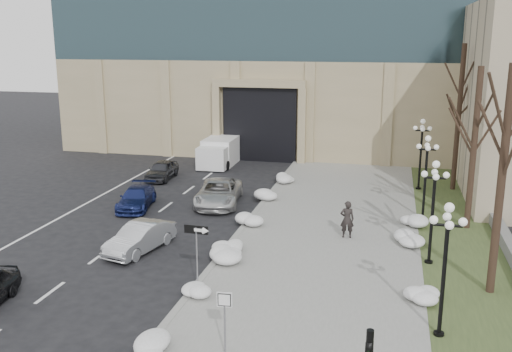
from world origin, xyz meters
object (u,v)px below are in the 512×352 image
(car_c, at_px, (137,198))
(keep_sign, at_px, (225,310))
(car_d, at_px, (219,193))
(lamppost_b, at_px, (434,199))
(lamppost_d, at_px, (421,145))
(car_b, at_px, (140,238))
(one_way_sign, at_px, (200,238))
(pedestrian, at_px, (347,219))
(box_truck, at_px, (222,151))
(lamppost_c, at_px, (426,166))
(car_e, at_px, (162,170))
(lamppost_a, at_px, (446,252))

(car_c, bearing_deg, keep_sign, -67.00)
(car_d, xyz_separation_m, keep_sign, (5.21, -16.22, 0.92))
(car_d, bearing_deg, lamppost_b, -38.56)
(car_c, height_order, lamppost_d, lamppost_d)
(car_b, relative_size, one_way_sign, 1.48)
(lamppost_b, bearing_deg, pedestrian, 147.93)
(car_d, xyz_separation_m, box_truck, (-3.17, 11.09, 0.27))
(pedestrian, xyz_separation_m, lamppost_b, (3.84, -2.41, 2.00))
(lamppost_c, bearing_deg, car_d, 178.44)
(car_b, height_order, car_e, car_b)
(car_b, relative_size, lamppost_a, 0.86)
(car_b, xyz_separation_m, keep_sign, (6.54, -7.92, 0.98))
(lamppost_d, bearing_deg, lamppost_b, -90.00)
(car_c, distance_m, lamppost_d, 18.42)
(car_d, relative_size, car_e, 1.37)
(car_c, height_order, car_e, car_e)
(car_b, xyz_separation_m, lamppost_d, (13.21, 14.47, 2.40))
(car_c, bearing_deg, lamppost_c, -5.81)
(car_c, xyz_separation_m, car_d, (4.52, 1.84, 0.12))
(car_e, xyz_separation_m, pedestrian, (13.84, -9.49, 0.41))
(lamppost_c, bearing_deg, pedestrian, -133.17)
(car_d, xyz_separation_m, lamppost_c, (11.89, -0.32, 2.34))
(car_b, bearing_deg, lamppost_c, 43.86)
(box_truck, height_order, lamppost_a, lamppost_a)
(car_c, relative_size, lamppost_b, 0.89)
(car_c, distance_m, car_d, 4.88)
(lamppost_a, relative_size, lamppost_c, 1.00)
(lamppost_a, distance_m, lamppost_d, 19.50)
(car_d, distance_m, car_e, 7.71)
(car_b, height_order, pedestrian, pedestrian)
(pedestrian, height_order, box_truck, box_truck)
(car_c, height_order, one_way_sign, one_way_sign)
(lamppost_c, bearing_deg, car_e, 163.02)
(one_way_sign, xyz_separation_m, keep_sign, (2.27, -4.36, -0.63))
(car_e, distance_m, keep_sign, 23.99)
(car_e, distance_m, lamppost_b, 21.45)
(box_truck, relative_size, keep_sign, 2.93)
(keep_sign, xyz_separation_m, lamppost_b, (6.67, 9.40, 1.42))
(car_e, xyz_separation_m, lamppost_c, (17.68, -5.40, 2.41))
(lamppost_d, bearing_deg, lamppost_a, -90.00)
(car_b, distance_m, car_e, 14.10)
(lamppost_c, bearing_deg, one_way_sign, -127.79)
(pedestrian, distance_m, lamppost_d, 11.45)
(car_d, relative_size, keep_sign, 2.35)
(keep_sign, distance_m, lamppost_d, 23.41)
(car_b, relative_size, car_c, 0.96)
(box_truck, height_order, lamppost_c, lamppost_c)
(car_c, bearing_deg, car_b, -74.78)
(keep_sign, distance_m, lamppost_a, 7.41)
(car_e, height_order, lamppost_d, lamppost_d)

